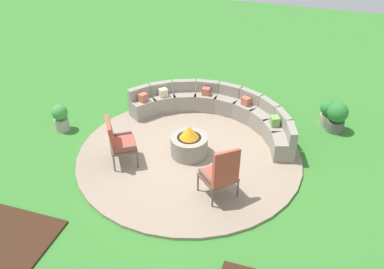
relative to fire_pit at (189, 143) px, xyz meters
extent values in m
plane|color=#387A2D|center=(0.00, 0.00, -0.34)|extent=(24.00, 24.00, 0.00)
cylinder|color=gray|center=(0.00, 0.00, -0.31)|extent=(4.93, 4.93, 0.06)
cube|color=#382114|center=(-2.22, -3.27, -0.32)|extent=(1.51, 1.35, 0.04)
cylinder|color=gray|center=(0.00, 0.00, -0.06)|extent=(0.81, 0.81, 0.44)
cylinder|color=black|center=(0.00, 0.00, 0.13)|extent=(0.53, 0.53, 0.06)
cone|color=orange|center=(0.00, 0.00, 0.30)|extent=(0.42, 0.42, 0.28)
cube|color=gray|center=(1.95, 0.59, -0.06)|extent=(0.60, 0.68, 0.44)
cube|color=gray|center=(2.09, 0.63, 0.30)|extent=(0.32, 0.59, 0.29)
cube|color=gray|center=(1.71, 1.09, -0.06)|extent=(0.69, 0.72, 0.44)
cube|color=gray|center=(1.84, 1.17, 0.30)|extent=(0.44, 0.57, 0.29)
cube|color=gray|center=(1.35, 1.52, -0.06)|extent=(0.73, 0.72, 0.44)
cube|color=gray|center=(1.45, 1.63, 0.30)|extent=(0.53, 0.50, 0.29)
cube|color=gray|center=(0.89, 1.83, -0.06)|extent=(0.71, 0.65, 0.44)
cube|color=gray|center=(0.95, 1.96, 0.30)|extent=(0.58, 0.39, 0.29)
cube|color=gray|center=(0.35, 2.00, -0.06)|extent=(0.64, 0.54, 0.44)
cube|color=gray|center=(0.38, 2.15, 0.30)|extent=(0.59, 0.26, 0.29)
cube|color=gray|center=(-0.20, 2.02, -0.06)|extent=(0.61, 0.51, 0.44)
cube|color=gray|center=(-0.22, 2.17, 0.30)|extent=(0.59, 0.22, 0.29)
cube|color=gray|center=(-0.75, 1.89, -0.06)|extent=(0.70, 0.63, 0.44)
cube|color=gray|center=(-0.80, 2.03, 0.30)|extent=(0.59, 0.36, 0.29)
cube|color=gray|center=(-1.24, 1.62, -0.06)|extent=(0.73, 0.71, 0.44)
cube|color=gray|center=(-1.32, 1.73, 0.30)|extent=(0.55, 0.47, 0.29)
cube|color=gray|center=(-1.63, 1.22, -0.06)|extent=(0.70, 0.73, 0.44)
cube|color=gray|center=(-1.74, 1.31, 0.30)|extent=(0.47, 0.55, 0.29)
cube|color=#70A34C|center=(1.67, 1.07, 0.27)|extent=(0.25, 0.27, 0.22)
cube|color=#BC5B47|center=(-0.20, 1.97, 0.25)|extent=(0.20, 0.17, 0.19)
cube|color=beige|center=(-1.20, 1.58, 0.26)|extent=(0.26, 0.26, 0.20)
cube|color=#BC5B47|center=(-1.59, 1.19, 0.26)|extent=(0.24, 0.25, 0.20)
cube|color=#BC5B47|center=(0.86, 1.79, 0.25)|extent=(0.25, 0.24, 0.20)
cylinder|color=brown|center=(-1.19, -0.31, -0.09)|extent=(0.04, 0.04, 0.38)
cylinder|color=brown|center=(-0.88, -0.78, -0.09)|extent=(0.04, 0.04, 0.38)
cylinder|color=brown|center=(-1.60, -0.57, -0.09)|extent=(0.04, 0.04, 0.38)
cylinder|color=brown|center=(-1.29, -1.05, -0.09)|extent=(0.04, 0.04, 0.38)
cube|color=brown|center=(-1.24, -0.68, 0.12)|extent=(0.77, 0.79, 0.05)
cube|color=#B24738|center=(-1.24, -0.68, 0.19)|extent=(0.71, 0.73, 0.09)
cube|color=#B24738|center=(-1.43, -0.80, 0.46)|extent=(0.40, 0.59, 0.67)
cube|color=brown|center=(-1.39, -0.45, 0.26)|extent=(0.40, 0.28, 0.04)
cube|color=brown|center=(-1.09, -0.91, 0.26)|extent=(0.40, 0.28, 0.04)
cylinder|color=brown|center=(0.54, -1.09, -0.09)|extent=(0.04, 0.04, 0.38)
cylinder|color=brown|center=(0.93, -0.67, -0.09)|extent=(0.04, 0.04, 0.38)
cylinder|color=brown|center=(0.93, -1.45, -0.09)|extent=(0.04, 0.04, 0.38)
cylinder|color=brown|center=(1.32, -1.03, -0.09)|extent=(0.04, 0.04, 0.38)
cube|color=brown|center=(0.93, -1.06, 0.12)|extent=(0.83, 0.83, 0.05)
cube|color=#B24738|center=(0.93, -1.06, 0.19)|extent=(0.76, 0.77, 0.09)
cube|color=#B24738|center=(1.11, -1.23, 0.50)|extent=(0.45, 0.58, 0.76)
cube|color=brown|center=(0.75, -1.27, 0.26)|extent=(0.39, 0.36, 0.04)
cube|color=brown|center=(1.11, -0.86, 0.26)|extent=(0.39, 0.36, 0.04)
cylinder|color=#A89E8E|center=(2.79, 2.27, -0.19)|extent=(0.33, 0.33, 0.30)
sphere|color=#2D7A33|center=(2.79, 2.27, 0.14)|extent=(0.38, 0.38, 0.38)
cylinder|color=#A89E8E|center=(-3.27, 0.08, -0.19)|extent=(0.34, 0.34, 0.30)
sphere|color=#3D8E42|center=(-3.27, 0.08, 0.14)|extent=(0.38, 0.38, 0.38)
cylinder|color=#605B56|center=(3.02, 2.08, -0.21)|extent=(0.42, 0.42, 0.27)
sphere|color=#2D7A33|center=(3.02, 2.08, 0.16)|extent=(0.49, 0.49, 0.49)
sphere|color=#E55638|center=(3.08, 2.08, 0.26)|extent=(0.19, 0.19, 0.19)
camera|label=1|loc=(2.37, -7.14, 5.25)|focal=39.49mm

